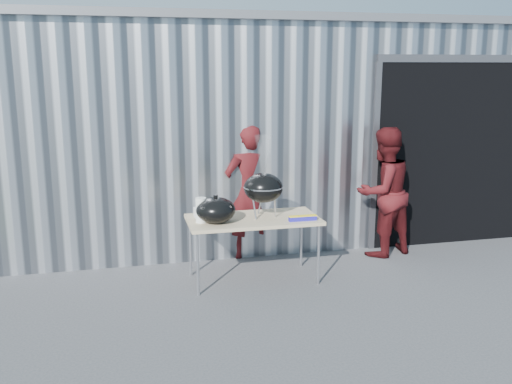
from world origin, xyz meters
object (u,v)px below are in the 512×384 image
object	(u,v)px
kettle_grill	(263,181)
person_cook	(247,192)
folding_table	(253,221)
person_bystander	(383,192)

from	to	relation	value
kettle_grill	person_cook	xyz separation A→B (m)	(-0.00, 0.85, -0.30)
folding_table	kettle_grill	xyz separation A→B (m)	(0.13, 0.02, 0.46)
folding_table	kettle_grill	size ratio (longest dim) A/B	1.59
folding_table	kettle_grill	bearing A→B (deg)	11.08
person_cook	kettle_grill	bearing A→B (deg)	73.20
person_cook	folding_table	bearing A→B (deg)	64.94
folding_table	person_cook	distance (m)	0.89
folding_table	kettle_grill	distance (m)	0.47
person_cook	person_bystander	distance (m)	1.78
person_cook	person_bystander	size ratio (longest dim) A/B	1.02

